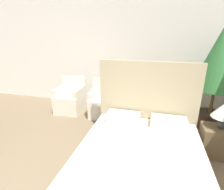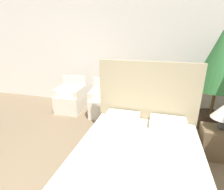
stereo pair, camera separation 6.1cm
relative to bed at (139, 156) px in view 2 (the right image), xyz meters
The scene contains 6 objects.
wall_back 2.79m from the bed, 108.17° to the left, with size 10.00×0.06×2.90m.
bed is the anchor object (origin of this frame).
armchair_near_window_left 2.59m from the bed, 139.31° to the left, with size 0.66×0.71×0.85m.
armchair_near_window_right 1.99m from the bed, 122.20° to the left, with size 0.70×0.75×0.85m.
potted_palm 2.37m from the bed, 52.61° to the left, with size 0.90×0.90×2.12m.
nightstand 1.37m from the bed, 29.80° to the left, with size 0.55×0.38×0.50m.
Camera 2 is at (0.98, -0.74, 1.88)m, focal length 28.00 mm.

